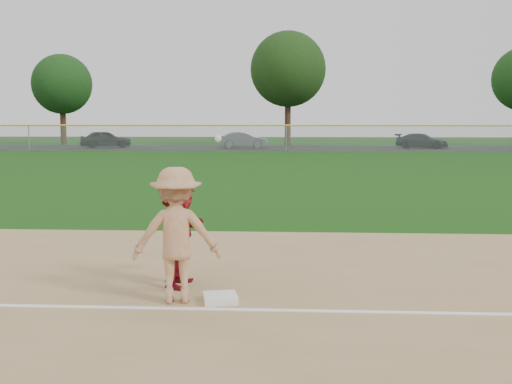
# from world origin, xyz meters

# --- Properties ---
(ground) EXTENTS (160.00, 160.00, 0.00)m
(ground) POSITION_xyz_m (0.00, 0.00, 0.00)
(ground) COLOR #14420C
(ground) RESTS_ON ground
(foul_line) EXTENTS (60.00, 0.10, 0.01)m
(foul_line) POSITION_xyz_m (0.00, -0.80, 0.03)
(foul_line) COLOR white
(foul_line) RESTS_ON infield_dirt
(parking_asphalt) EXTENTS (120.00, 10.00, 0.01)m
(parking_asphalt) POSITION_xyz_m (0.00, 46.00, 0.01)
(parking_asphalt) COLOR black
(parking_asphalt) RESTS_ON ground
(first_base) EXTENTS (0.53, 0.53, 0.10)m
(first_base) POSITION_xyz_m (-0.37, -0.44, 0.07)
(first_base) COLOR white
(first_base) RESTS_ON infield_dirt
(base_runner) EXTENTS (0.58, 1.53, 1.61)m
(base_runner) POSITION_xyz_m (-1.08, 0.37, 0.83)
(base_runner) COLOR maroon
(base_runner) RESTS_ON infield_dirt
(car_left) EXTENTS (4.67, 3.11, 1.48)m
(car_left) POSITION_xyz_m (-15.67, 45.82, 0.75)
(car_left) COLOR black
(car_left) RESTS_ON parking_asphalt
(car_mid) EXTENTS (4.31, 2.18, 1.35)m
(car_mid) POSITION_xyz_m (-3.77, 45.72, 0.69)
(car_mid) COLOR #4E5155
(car_mid) RESTS_ON parking_asphalt
(car_right) EXTENTS (4.66, 3.20, 1.25)m
(car_right) POSITION_xyz_m (11.38, 46.05, 0.64)
(car_right) COLOR black
(car_right) RESTS_ON parking_asphalt
(first_base_play) EXTENTS (1.27, 0.84, 2.25)m
(first_base_play) POSITION_xyz_m (-0.95, -0.46, 0.94)
(first_base_play) COLOR #A6A6A8
(first_base_play) RESTS_ON infield_dirt
(outfield_fence) EXTENTS (110.00, 0.12, 110.00)m
(outfield_fence) POSITION_xyz_m (0.00, 40.00, 1.96)
(outfield_fence) COLOR #999EA0
(outfield_fence) RESTS_ON ground
(tree_1) EXTENTS (5.80, 5.80, 8.75)m
(tree_1) POSITION_xyz_m (-22.00, 53.00, 5.83)
(tree_1) COLOR #362013
(tree_1) RESTS_ON ground
(tree_2) EXTENTS (7.00, 7.00, 10.58)m
(tree_2) POSITION_xyz_m (0.00, 51.50, 7.06)
(tree_2) COLOR #3B2115
(tree_2) RESTS_ON ground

